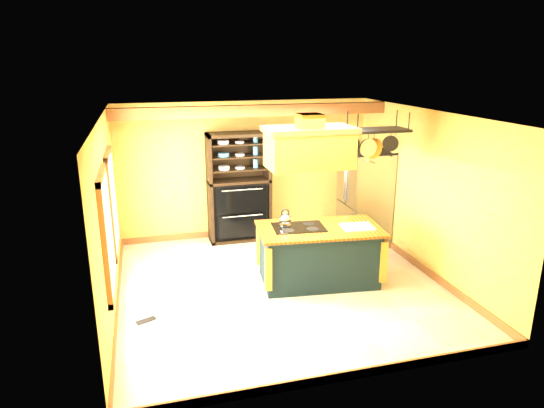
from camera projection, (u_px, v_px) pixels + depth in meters
name	position (u px, v px, depth m)	size (l,w,h in m)	color
floor	(280.00, 285.00, 7.74)	(5.00, 5.00, 0.00)	beige
ceiling	(281.00, 115.00, 6.96)	(5.00, 5.00, 0.00)	white
wall_back	(246.00, 170.00, 9.66)	(5.00, 0.02, 2.70)	#E2AB52
wall_front	(348.00, 271.00, 5.04)	(5.00, 0.02, 2.70)	#E2AB52
wall_left	(108.00, 218.00, 6.72)	(0.02, 5.00, 2.70)	#E2AB52
wall_right	(427.00, 193.00, 7.97)	(0.02, 5.00, 2.70)	#E2AB52
ceiling_beam	(255.00, 111.00, 8.56)	(5.00, 0.15, 0.20)	#94572D
window_near	(107.00, 234.00, 5.98)	(0.06, 1.06, 1.56)	#94572D
window_far	(112.00, 202.00, 7.27)	(0.06, 1.06, 1.56)	#94572D
kitchen_island	(319.00, 254.00, 7.76)	(2.04, 1.27, 1.11)	black
range_hood	(309.00, 146.00, 7.20)	(1.33, 0.75, 0.80)	#C58331
pot_rack	(377.00, 137.00, 7.46)	(1.01, 0.47, 0.74)	black
refrigerator	(364.00, 199.00, 9.33)	(0.78, 0.92, 1.80)	gray
hutch	(239.00, 198.00, 9.54)	(1.21, 0.55, 2.13)	black
floor_register	(146.00, 320.00, 6.68)	(0.28, 0.12, 0.01)	black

